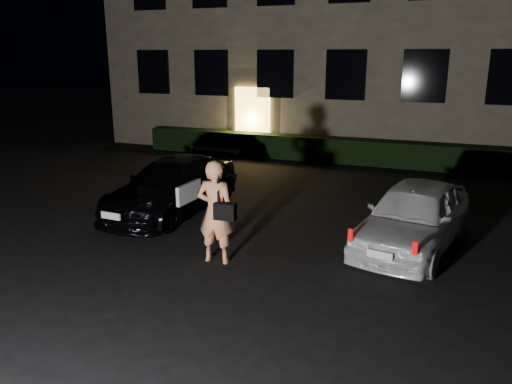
% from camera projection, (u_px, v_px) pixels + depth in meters
% --- Properties ---
extents(ground, '(80.00, 80.00, 0.00)m').
position_uv_depth(ground, '(202.00, 285.00, 8.30)').
color(ground, black).
rests_on(ground, ground).
extents(hedge, '(15.00, 0.70, 0.85)m').
position_uv_depth(hedge, '(340.00, 150.00, 17.59)').
color(hedge, black).
rests_on(hedge, ground).
extents(sedan, '(1.97, 4.50, 1.26)m').
position_uv_depth(sedan, '(173.00, 186.00, 12.03)').
color(sedan, black).
rests_on(sedan, ground).
extents(hatch, '(2.31, 4.11, 1.32)m').
position_uv_depth(hatch, '(414.00, 216.00, 9.74)').
color(hatch, white).
rests_on(hatch, ground).
extents(man, '(0.81, 0.50, 1.92)m').
position_uv_depth(man, '(216.00, 212.00, 8.99)').
color(man, '#FF9E68').
rests_on(man, ground).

